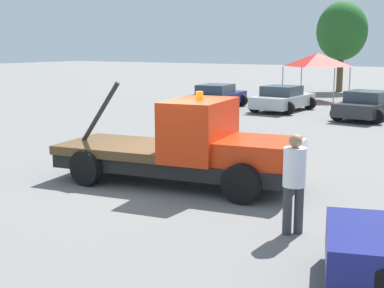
# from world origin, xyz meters

# --- Properties ---
(ground_plane) EXTENTS (160.00, 160.00, 0.00)m
(ground_plane) POSITION_xyz_m (0.00, 0.00, 0.00)
(ground_plane) COLOR slate
(tow_truck) EXTENTS (6.31, 3.01, 2.51)m
(tow_truck) POSITION_xyz_m (0.37, 0.06, 0.92)
(tow_truck) COLOR black
(tow_truck) RESTS_ON ground
(person_near_truck) EXTENTS (0.41, 0.41, 1.85)m
(person_near_truck) POSITION_xyz_m (3.86, -1.91, 1.07)
(person_near_truck) COLOR #38383D
(person_near_truck) RESTS_ON ground
(parked_car_navy) EXTENTS (2.77, 4.96, 1.34)m
(parked_car_navy) POSITION_xyz_m (-7.05, 14.68, 0.65)
(parked_car_navy) COLOR navy
(parked_car_navy) RESTS_ON ground
(parked_car_silver) EXTENTS (2.62, 4.31, 1.34)m
(parked_car_silver) POSITION_xyz_m (-3.55, 15.56, 0.65)
(parked_car_silver) COLOR #B7B7BC
(parked_car_silver) RESTS_ON ground
(parked_car_charcoal) EXTENTS (2.75, 4.49, 1.34)m
(parked_car_charcoal) POSITION_xyz_m (1.08, 14.67, 0.65)
(parked_car_charcoal) COLOR #2D2D33
(parked_car_charcoal) RESTS_ON ground
(canopy_tent_red) EXTENTS (3.29, 3.29, 2.96)m
(canopy_tent_red) POSITION_xyz_m (-3.88, 21.79, 2.54)
(canopy_tent_red) COLOR #9E9EA3
(canopy_tent_red) RESTS_ON ground
(tree_left) EXTENTS (3.71, 3.71, 6.63)m
(tree_left) POSITION_xyz_m (-4.66, 29.25, 4.45)
(tree_left) COLOR brown
(tree_left) RESTS_ON ground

